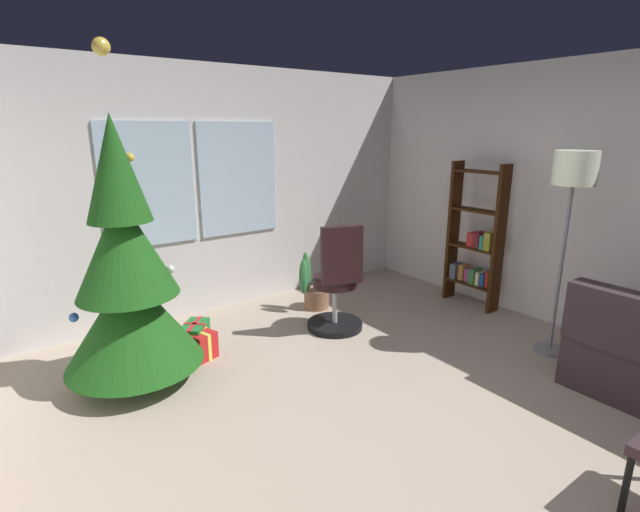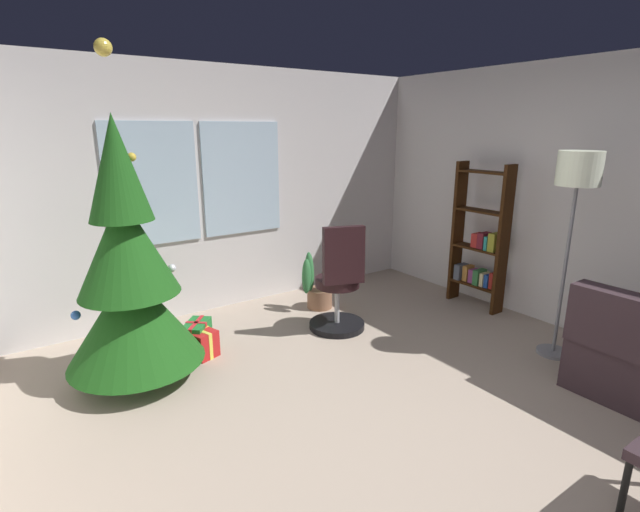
# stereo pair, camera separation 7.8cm
# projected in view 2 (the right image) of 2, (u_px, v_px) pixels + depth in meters

# --- Properties ---
(ground_plane) EXTENTS (4.83, 6.32, 0.10)m
(ground_plane) POSITION_uv_depth(u_px,v_px,m) (454.00, 459.00, 2.96)
(ground_plane) COLOR tan
(wall_back_with_windows) EXTENTS (4.83, 0.12, 2.60)m
(wall_back_with_windows) POSITION_uv_depth(u_px,v_px,m) (229.00, 190.00, 5.13)
(wall_back_with_windows) COLOR silver
(wall_back_with_windows) RESTS_ON ground_plane
(holiday_tree) EXTENTS (1.05, 1.05, 2.55)m
(holiday_tree) POSITION_uv_depth(u_px,v_px,m) (129.00, 279.00, 3.59)
(holiday_tree) COLOR #4C331E
(holiday_tree) RESTS_ON ground_plane
(gift_box_red) EXTENTS (0.30, 0.36, 0.25)m
(gift_box_red) POSITION_uv_depth(u_px,v_px,m) (199.00, 342.00, 4.18)
(gift_box_red) COLOR red
(gift_box_red) RESTS_ON ground_plane
(gift_box_green) EXTENTS (0.34, 0.36, 0.29)m
(gift_box_green) POSITION_uv_depth(u_px,v_px,m) (197.00, 337.00, 4.24)
(gift_box_green) COLOR #1E722D
(gift_box_green) RESTS_ON ground_plane
(office_chair) EXTENTS (0.56, 0.57, 1.09)m
(office_chair) POSITION_uv_depth(u_px,v_px,m) (339.00, 290.00, 4.60)
(office_chair) COLOR black
(office_chair) RESTS_ON ground_plane
(bookshelf) EXTENTS (0.18, 0.64, 1.61)m
(bookshelf) POSITION_uv_depth(u_px,v_px,m) (480.00, 244.00, 5.19)
(bookshelf) COLOR #331A08
(bookshelf) RESTS_ON ground_plane
(floor_lamp) EXTENTS (0.34, 0.34, 1.79)m
(floor_lamp) POSITION_uv_depth(u_px,v_px,m) (577.00, 185.00, 3.83)
(floor_lamp) COLOR slate
(floor_lamp) RESTS_ON ground_plane
(potted_plant) EXTENTS (0.48, 0.34, 0.65)m
(potted_plant) POSITION_uv_depth(u_px,v_px,m) (319.00, 288.00, 5.22)
(potted_plant) COLOR #926348
(potted_plant) RESTS_ON ground_plane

